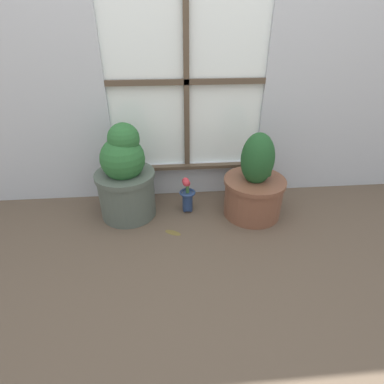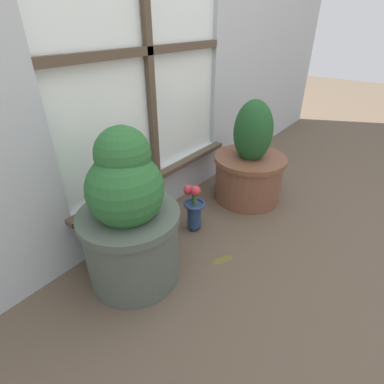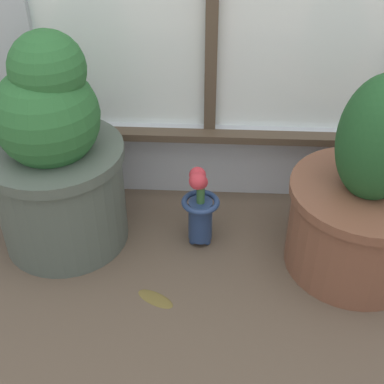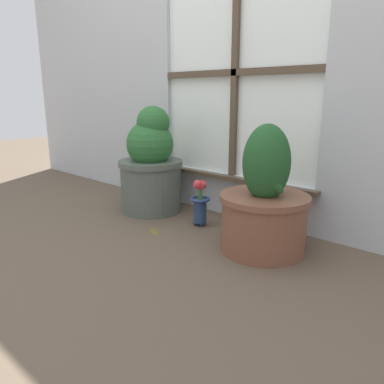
{
  "view_description": "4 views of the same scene",
  "coord_description": "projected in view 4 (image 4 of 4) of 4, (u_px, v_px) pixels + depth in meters",
  "views": [
    {
      "loc": [
        -0.13,
        -1.51,
        1.21
      ],
      "look_at": [
        0.01,
        0.23,
        0.16
      ],
      "focal_mm": 28.0,
      "sensor_mm": 36.0,
      "label": 1
    },
    {
      "loc": [
        -1.02,
        -0.51,
        0.95
      ],
      "look_at": [
        -0.06,
        0.23,
        0.24
      ],
      "focal_mm": 28.0,
      "sensor_mm": 36.0,
      "label": 2
    },
    {
      "loc": [
        0.02,
        -0.98,
        1.1
      ],
      "look_at": [
        -0.04,
        0.2,
        0.22
      ],
      "focal_mm": 50.0,
      "sensor_mm": 36.0,
      "label": 3
    },
    {
      "loc": [
        1.28,
        -1.25,
        0.71
      ],
      "look_at": [
        -0.05,
        0.21,
        0.19
      ],
      "focal_mm": 35.0,
      "sensor_mm": 36.0,
      "label": 4
    }
  ],
  "objects": [
    {
      "name": "potted_plant_right",
      "position": [
        264.0,
        206.0,
        1.7
      ],
      "size": [
        0.41,
        0.41,
        0.59
      ],
      "color": "brown",
      "rests_on": "ground_plane"
    },
    {
      "name": "potted_plant_left",
      "position": [
        151.0,
        166.0,
        2.29
      ],
      "size": [
        0.39,
        0.39,
        0.64
      ],
      "color": "#4C564C",
      "rests_on": "ground_plane"
    },
    {
      "name": "flower_vase",
      "position": [
        200.0,
        202.0,
        2.06
      ],
      "size": [
        0.11,
        0.11,
        0.26
      ],
      "color": "navy",
      "rests_on": "ground_plane"
    },
    {
      "name": "ground_plane",
      "position": [
        172.0,
        238.0,
        1.91
      ],
      "size": [
        10.0,
        10.0,
        0.0
      ],
      "primitive_type": "plane",
      "color": "brown"
    },
    {
      "name": "fallen_leaf",
      "position": [
        155.0,
        231.0,
        1.99
      ],
      "size": [
        0.12,
        0.09,
        0.01
      ],
      "color": "brown",
      "rests_on": "ground_plane"
    }
  ]
}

